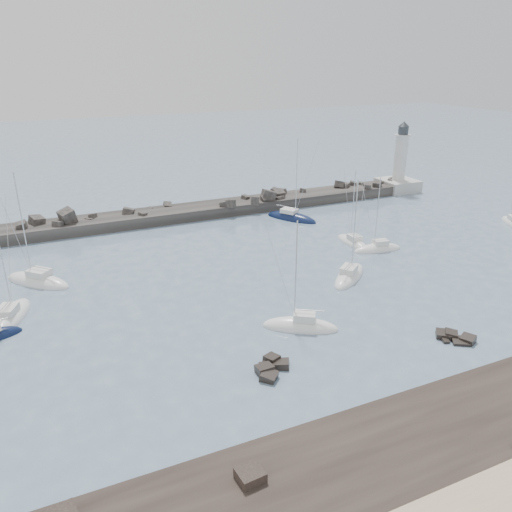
{
  "coord_description": "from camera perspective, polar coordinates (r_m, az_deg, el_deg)",
  "views": [
    {
      "loc": [
        -20.93,
        -41.71,
        25.77
      ],
      "look_at": [
        3.31,
        12.0,
        2.12
      ],
      "focal_mm": 35.0,
      "sensor_mm": 36.0,
      "label": 1
    }
  ],
  "objects": [
    {
      "name": "ground",
      "position": [
        53.31,
        2.08,
        -7.06
      ],
      "size": [
        400.0,
        400.0,
        0.0
      ],
      "primitive_type": "plane",
      "color": "slate",
      "rests_on": "ground"
    },
    {
      "name": "rock_shelf",
      "position": [
        38.6,
        17.8,
        -21.26
      ],
      "size": [
        140.0,
        12.0,
        2.05
      ],
      "color": "black",
      "rests_on": "ground"
    },
    {
      "name": "rock_cluster_near",
      "position": [
        44.98,
        1.65,
        -12.9
      ],
      "size": [
        3.8,
        3.98,
        1.7
      ],
      "color": "black",
      "rests_on": "ground"
    },
    {
      "name": "rock_cluster_far",
      "position": [
        53.08,
        21.84,
        -8.82
      ],
      "size": [
        3.35,
        3.54,
        1.34
      ],
      "color": "black",
      "rests_on": "ground"
    },
    {
      "name": "breakwater",
      "position": [
        84.73,
        -14.19,
        3.71
      ],
      "size": [
        115.0,
        7.51,
        5.64
      ],
      "color": "#2D2B28",
      "rests_on": "ground"
    },
    {
      "name": "lighthouse",
      "position": [
        107.16,
        15.97,
        8.82
      ],
      "size": [
        7.0,
        7.0,
        14.6
      ],
      "color": "#AEAEA8",
      "rests_on": "ground"
    },
    {
      "name": "sailboat_1",
      "position": [
        66.59,
        -23.66,
        -2.71
      ],
      "size": [
        8.53,
        8.68,
        14.76
      ],
      "color": "white",
      "rests_on": "ground"
    },
    {
      "name": "sailboat_3",
      "position": [
        58.94,
        -26.22,
        -6.36
      ],
      "size": [
        5.51,
        8.91,
        13.5
      ],
      "color": "white",
      "rests_on": "ground"
    },
    {
      "name": "sailboat_4",
      "position": [
        51.47,
        5.09,
        -8.07
      ],
      "size": [
        7.85,
        6.18,
        12.54
      ],
      "color": "white",
      "rests_on": "ground"
    },
    {
      "name": "sailboat_5",
      "position": [
        63.5,
        10.6,
        -2.33
      ],
      "size": [
        8.2,
        7.26,
        13.35
      ],
      "color": "white",
      "rests_on": "ground"
    },
    {
      "name": "sailboat_6",
      "position": [
        85.32,
        4.06,
        4.33
      ],
      "size": [
        7.37,
        9.45,
        14.7
      ],
      "color": "#0E193A",
      "rests_on": "ground"
    },
    {
      "name": "sailboat_7",
      "position": [
        73.24,
        13.73,
        0.73
      ],
      "size": [
        7.46,
        3.35,
        11.55
      ],
      "color": "white",
      "rests_on": "ground"
    },
    {
      "name": "sailboat_8",
      "position": [
        74.99,
        10.99,
        1.46
      ],
      "size": [
        2.26,
        7.28,
        11.58
      ],
      "color": "white",
      "rests_on": "ground"
    },
    {
      "name": "sailboat_10",
      "position": [
        92.9,
        27.16,
        3.39
      ],
      "size": [
        4.48,
        6.34,
        9.98
      ],
      "color": "white",
      "rests_on": "ground"
    }
  ]
}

